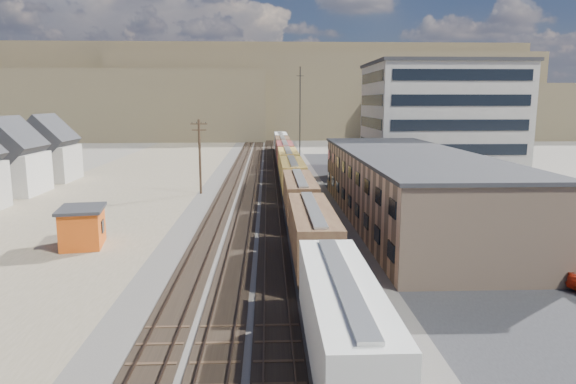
{
  "coord_description": "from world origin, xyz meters",
  "views": [
    {
      "loc": [
        0.55,
        -26.55,
        12.29
      ],
      "look_at": [
        2.64,
        26.08,
        3.0
      ],
      "focal_mm": 32.0,
      "sensor_mm": 36.0,
      "label": 1
    }
  ],
  "objects_px": {
    "freight_train": "(290,167)",
    "maintenance_shed": "(82,227)",
    "parked_car_blue": "(444,180)",
    "utility_pole_north": "(200,155)"
  },
  "relations": [
    {
      "from": "freight_train",
      "to": "parked_car_blue",
      "type": "height_order",
      "value": "freight_train"
    },
    {
      "from": "maintenance_shed",
      "to": "parked_car_blue",
      "type": "distance_m",
      "value": 52.6
    },
    {
      "from": "maintenance_shed",
      "to": "parked_car_blue",
      "type": "bearing_deg",
      "value": 36.65
    },
    {
      "from": "freight_train",
      "to": "utility_pole_north",
      "type": "height_order",
      "value": "utility_pole_north"
    },
    {
      "from": "utility_pole_north",
      "to": "parked_car_blue",
      "type": "relative_size",
      "value": 1.81
    },
    {
      "from": "maintenance_shed",
      "to": "parked_car_blue",
      "type": "height_order",
      "value": "maintenance_shed"
    },
    {
      "from": "maintenance_shed",
      "to": "parked_car_blue",
      "type": "xyz_separation_m",
      "value": [
        42.2,
        31.39,
        -0.99
      ]
    },
    {
      "from": "freight_train",
      "to": "maintenance_shed",
      "type": "height_order",
      "value": "freight_train"
    },
    {
      "from": "freight_train",
      "to": "maintenance_shed",
      "type": "bearing_deg",
      "value": -121.62
    },
    {
      "from": "freight_train",
      "to": "maintenance_shed",
      "type": "xyz_separation_m",
      "value": [
        -19.15,
        -31.1,
        -1.04
      ]
    }
  ]
}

